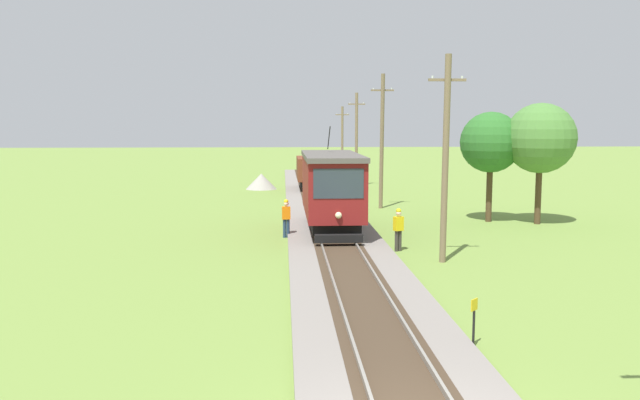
{
  "coord_description": "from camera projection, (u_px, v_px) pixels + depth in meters",
  "views": [
    {
      "loc": [
        -2.29,
        -10.13,
        5.27
      ],
      "look_at": [
        -0.59,
        19.42,
        1.71
      ],
      "focal_mm": 36.1,
      "sensor_mm": 36.0,
      "label": 1
    }
  ],
  "objects": [
    {
      "name": "freight_car",
      "position": [
        313.0,
        171.0,
        49.66
      ],
      "size": [
        2.4,
        5.2,
        2.31
      ],
      "color": "brown",
      "rests_on": "rail_right"
    },
    {
      "name": "gravel_pile",
      "position": [
        261.0,
        181.0,
        51.33
      ],
      "size": [
        2.47,
        2.47,
        1.24
      ],
      "primitive_type": "cone",
      "color": "#9E998E",
      "rests_on": "ground"
    },
    {
      "name": "utility_pole_near_tram",
      "position": [
        445.0,
        158.0,
        23.88
      ],
      "size": [
        1.4,
        0.45,
        7.77
      ],
      "color": "#7A664C",
      "rests_on": "ground"
    },
    {
      "name": "trackside_signal_marker",
      "position": [
        474.0,
        320.0,
        15.07
      ],
      "size": [
        0.21,
        0.21,
        1.18
      ],
      "color": "black",
      "rests_on": "ground"
    },
    {
      "name": "utility_pole_distant",
      "position": [
        342.0,
        140.0,
        65.34
      ],
      "size": [
        1.4,
        0.27,
        6.92
      ],
      "color": "#7A664C",
      "rests_on": "ground"
    },
    {
      "name": "track_worker",
      "position": [
        398.0,
        228.0,
        26.44
      ],
      "size": [
        0.44,
        0.37,
        1.78
      ],
      "rotation": [
        0.0,
        0.0,
        -1.15
      ],
      "color": "#38332D",
      "rests_on": "ground"
    },
    {
      "name": "tree_right_near",
      "position": [
        491.0,
        143.0,
        34.0
      ],
      "size": [
        3.22,
        3.22,
        5.86
      ],
      "color": "#4C3823",
      "rests_on": "ground"
    },
    {
      "name": "utility_pole_mid",
      "position": [
        382.0,
        140.0,
        39.2
      ],
      "size": [
        1.4,
        0.63,
        8.21
      ],
      "color": "#7A664C",
      "rests_on": "ground"
    },
    {
      "name": "utility_pole_far",
      "position": [
        356.0,
        139.0,
        52.71
      ],
      "size": [
        1.4,
        0.32,
        7.71
      ],
      "color": "#7A664C",
      "rests_on": "ground"
    },
    {
      "name": "tree_left_near",
      "position": [
        540.0,
        139.0,
        33.17
      ],
      "size": [
        3.63,
        3.63,
        6.3
      ],
      "color": "#4C3823",
      "rests_on": "ground"
    },
    {
      "name": "red_tram",
      "position": [
        331.0,
        188.0,
        30.61
      ],
      "size": [
        2.6,
        8.54,
        4.79
      ],
      "color": "maroon",
      "rests_on": "rail_right"
    },
    {
      "name": "second_worker",
      "position": [
        286.0,
        216.0,
        29.57
      ],
      "size": [
        0.39,
        0.26,
        1.78
      ],
      "rotation": [
        0.0,
        0.0,
        1.62
      ],
      "color": "navy",
      "rests_on": "ground"
    }
  ]
}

